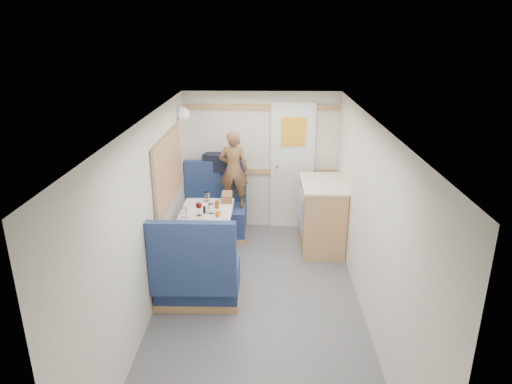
{
  "coord_description": "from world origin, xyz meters",
  "views": [
    {
      "loc": [
        0.08,
        -4.1,
        2.8
      ],
      "look_at": [
        -0.04,
        0.9,
        1.01
      ],
      "focal_mm": 32.0,
      "sensor_mm": 36.0,
      "label": 1
    }
  ],
  "objects_px": {
    "dome_light": "(182,114)",
    "tumbler_mid": "(207,197)",
    "beer_glass": "(217,204)",
    "salt_grinder": "(208,210)",
    "duffel_bag": "(222,162)",
    "dinette_table": "(206,223)",
    "person": "(233,170)",
    "orange_fruit": "(218,214)",
    "tumbler_right": "(211,208)",
    "tray": "(210,223)",
    "pepper_grinder": "(204,210)",
    "galley_counter": "(321,215)",
    "bread_loaf": "(227,197)",
    "tumbler_left": "(184,213)",
    "bench_far": "(215,216)",
    "wine_glass": "(199,206)",
    "cheese_block": "(199,220)",
    "bench_near": "(197,279)"
  },
  "relations": [
    {
      "from": "dome_light",
      "to": "cheese_block",
      "type": "distance_m",
      "value": 1.59
    },
    {
      "from": "duffel_bag",
      "to": "person",
      "type": "bearing_deg",
      "value": -39.59
    },
    {
      "from": "person",
      "to": "salt_grinder",
      "type": "xyz_separation_m",
      "value": [
        -0.25,
        -0.91,
        -0.23
      ]
    },
    {
      "from": "person",
      "to": "bench_far",
      "type": "bearing_deg",
      "value": -3.93
    },
    {
      "from": "galley_counter",
      "to": "bread_loaf",
      "type": "xyz_separation_m",
      "value": [
        -1.24,
        -0.17,
        0.3
      ]
    },
    {
      "from": "bench_far",
      "to": "tumbler_right",
      "type": "relative_size",
      "value": 8.78
    },
    {
      "from": "bench_far",
      "to": "tumbler_right",
      "type": "xyz_separation_m",
      "value": [
        0.07,
        -0.91,
        0.48
      ]
    },
    {
      "from": "beer_glass",
      "to": "bread_loaf",
      "type": "xyz_separation_m",
      "value": [
        0.1,
        0.26,
        0.0
      ]
    },
    {
      "from": "tray",
      "to": "beer_glass",
      "type": "xyz_separation_m",
      "value": [
        0.03,
        0.47,
        0.04
      ]
    },
    {
      "from": "person",
      "to": "bread_loaf",
      "type": "distance_m",
      "value": 0.52
    },
    {
      "from": "duffel_bag",
      "to": "tumbler_mid",
      "type": "relative_size",
      "value": 4.18
    },
    {
      "from": "wine_glass",
      "to": "cheese_block",
      "type": "bearing_deg",
      "value": -82.15
    },
    {
      "from": "dinette_table",
      "to": "person",
      "type": "distance_m",
      "value": 0.98
    },
    {
      "from": "bench_near",
      "to": "duffel_bag",
      "type": "height_order",
      "value": "duffel_bag"
    },
    {
      "from": "duffel_bag",
      "to": "wine_glass",
      "type": "bearing_deg",
      "value": -80.55
    },
    {
      "from": "dome_light",
      "to": "cheese_block",
      "type": "bearing_deg",
      "value": -73.33
    },
    {
      "from": "person",
      "to": "tumbler_right",
      "type": "bearing_deg",
      "value": 77.47
    },
    {
      "from": "bench_far",
      "to": "wine_glass",
      "type": "bearing_deg",
      "value": -93.61
    },
    {
      "from": "tray",
      "to": "bread_loaf",
      "type": "relative_size",
      "value": 1.53
    },
    {
      "from": "dome_light",
      "to": "orange_fruit",
      "type": "height_order",
      "value": "dome_light"
    },
    {
      "from": "person",
      "to": "tray",
      "type": "height_order",
      "value": "person"
    },
    {
      "from": "galley_counter",
      "to": "beer_glass",
      "type": "xyz_separation_m",
      "value": [
        -1.34,
        -0.43,
        0.3
      ]
    },
    {
      "from": "bench_far",
      "to": "duffel_bag",
      "type": "relative_size",
      "value": 2.11
    },
    {
      "from": "person",
      "to": "wine_glass",
      "type": "distance_m",
      "value": 1.04
    },
    {
      "from": "tumbler_right",
      "to": "orange_fruit",
      "type": "bearing_deg",
      "value": -55.9
    },
    {
      "from": "pepper_grinder",
      "to": "salt_grinder",
      "type": "bearing_deg",
      "value": -16.13
    },
    {
      "from": "person",
      "to": "salt_grinder",
      "type": "bearing_deg",
      "value": 75.45
    },
    {
      "from": "orange_fruit",
      "to": "tumbler_right",
      "type": "bearing_deg",
      "value": 124.1
    },
    {
      "from": "bench_far",
      "to": "tray",
      "type": "bearing_deg",
      "value": -85.8
    },
    {
      "from": "tumbler_mid",
      "to": "orange_fruit",
      "type": "bearing_deg",
      "value": -70.19
    },
    {
      "from": "duffel_bag",
      "to": "wine_glass",
      "type": "xyz_separation_m",
      "value": [
        -0.15,
        -1.25,
        -0.18
      ]
    },
    {
      "from": "beer_glass",
      "to": "salt_grinder",
      "type": "relative_size",
      "value": 1.12
    },
    {
      "from": "tray",
      "to": "tumbler_left",
      "type": "distance_m",
      "value": 0.36
    },
    {
      "from": "cheese_block",
      "to": "tumbler_left",
      "type": "relative_size",
      "value": 0.97
    },
    {
      "from": "bench_near",
      "to": "wine_glass",
      "type": "bearing_deg",
      "value": 94.92
    },
    {
      "from": "duffel_bag",
      "to": "cheese_block",
      "type": "xyz_separation_m",
      "value": [
        -0.13,
        -1.46,
        -0.26
      ]
    },
    {
      "from": "dome_light",
      "to": "tumbler_mid",
      "type": "height_order",
      "value": "dome_light"
    },
    {
      "from": "orange_fruit",
      "to": "pepper_grinder",
      "type": "distance_m",
      "value": 0.23
    },
    {
      "from": "tumbler_mid",
      "to": "person",
      "type": "bearing_deg",
      "value": 57.18
    },
    {
      "from": "dinette_table",
      "to": "bench_near",
      "type": "xyz_separation_m",
      "value": [
        -0.0,
        -0.86,
        -0.27
      ]
    },
    {
      "from": "dinette_table",
      "to": "person",
      "type": "xyz_separation_m",
      "value": [
        0.28,
        0.84,
        0.43
      ]
    },
    {
      "from": "person",
      "to": "tumbler_left",
      "type": "bearing_deg",
      "value": 64.68
    },
    {
      "from": "tumbler_left",
      "to": "tumbler_right",
      "type": "xyz_separation_m",
      "value": [
        0.29,
        0.14,
        0.0
      ]
    },
    {
      "from": "dome_light",
      "to": "galley_counter",
      "type": "distance_m",
      "value": 2.28
    },
    {
      "from": "pepper_grinder",
      "to": "beer_glass",
      "type": "bearing_deg",
      "value": 51.95
    },
    {
      "from": "bench_near",
      "to": "tumbler_right",
      "type": "relative_size",
      "value": 8.78
    },
    {
      "from": "tray",
      "to": "tumbler_left",
      "type": "xyz_separation_m",
      "value": [
        -0.31,
        0.16,
        0.05
      ]
    },
    {
      "from": "galley_counter",
      "to": "salt_grinder",
      "type": "distance_m",
      "value": 1.59
    },
    {
      "from": "orange_fruit",
      "to": "bread_loaf",
      "type": "height_order",
      "value": "bread_loaf"
    },
    {
      "from": "person",
      "to": "beer_glass",
      "type": "distance_m",
      "value": 0.77
    }
  ]
}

